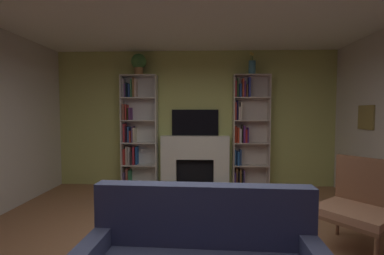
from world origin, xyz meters
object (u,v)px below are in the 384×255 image
Objects in this scene: bookshelf_right at (246,131)px; vase_with_flowers at (252,67)px; fireplace at (195,160)px; armchair at (359,205)px; bookshelf_left at (136,132)px; potted_plant at (139,63)px; tv at (195,122)px.

vase_with_flowers is at bearing -31.42° from bookshelf_right.
fireplace is 1.46× the size of armchair.
potted_plant reaches higher than bookshelf_left.
tv is 0.42× the size of bookshelf_left.
fireplace is 0.77m from tv.
armchair is (1.88, -2.57, -0.81)m from tv.
potted_plant reaches higher than armchair.
tv is 1.06m from bookshelf_right.
bookshelf_left is at bearing -176.52° from tv.
potted_plant is 4.38m from armchair.
potted_plant is 0.95× the size of vase_with_flowers.
vase_with_flowers is 0.44× the size of armchair.
tv reaches higher than fireplace.
armchair is (3.02, -2.45, -2.02)m from potted_plant.
potted_plant is (-1.14, -0.12, 1.21)m from tv.
bookshelf_right reaches higher than armchair.
vase_with_flowers reaches higher than armchair.
fireplace is 0.65× the size of bookshelf_right.
potted_plant is (-1.14, -0.04, 1.98)m from fireplace.
tv is 1.24m from bookshelf_left.
bookshelf_left is 2.70m from vase_with_flowers.
potted_plant is 2.27m from vase_with_flowers.
armchair is (1.88, -2.48, -0.04)m from fireplace.
vase_with_flowers reaches higher than fireplace.
bookshelf_right is at bearing 148.58° from vase_with_flowers.
potted_plant is at bearing -179.98° from vase_with_flowers.
armchair is at bearing -73.00° from vase_with_flowers.
vase_with_flowers is at bearing -6.00° from tv.
bookshelf_right is 2.24× the size of armchair.
bookshelf_left is at bearing 179.53° from fireplace.
vase_with_flowers is at bearing -1.74° from fireplace.
fireplace is at bearing -90.00° from tv.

